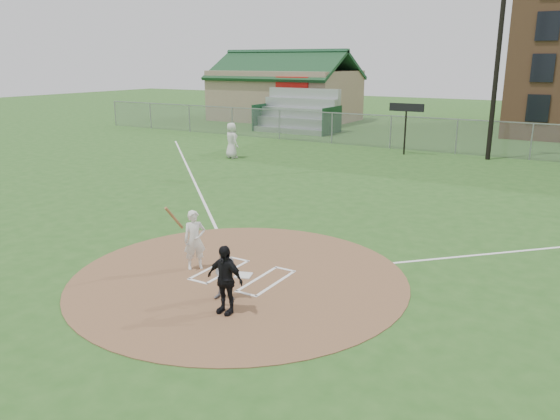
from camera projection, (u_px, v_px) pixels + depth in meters
The scene contains 14 objects.
ground at pixel (239, 278), 13.69m from camera, with size 140.00×140.00×0.00m, color #27531C.
dirt_circle at pixel (239, 278), 13.69m from camera, with size 8.40×8.40×0.02m, color brown.
home_plate at pixel (243, 275), 13.77m from camera, with size 0.40×0.40×0.03m, color silver.
foul_line_third at pixel (192, 177), 25.59m from camera, with size 0.10×24.00×0.01m, color white.
catcher at pixel (227, 273), 12.26m from camera, with size 0.61×0.48×1.26m, color gray.
umpire at pixel (225, 279), 11.59m from camera, with size 0.89×0.37×1.52m, color black.
ondeck_player at pixel (232, 140), 30.28m from camera, with size 0.96×0.62×1.96m, color silver.
batters_boxes at pixel (243, 275), 13.81m from camera, with size 2.08×1.88×0.01m.
batter_at_plate at pixel (194, 240), 14.06m from camera, with size 0.68×1.04×1.78m.
outfield_fence at pixel (457, 136), 31.63m from camera, with size 56.08×0.08×2.03m.
bleachers at pixel (297, 111), 41.39m from camera, with size 6.08×3.20×3.20m.
clubhouse at pixel (285, 93), 49.27m from camera, with size 12.20×8.71×6.23m.
light_pole at pixel (500, 34), 28.33m from camera, with size 1.20×0.30×12.22m.
scoreboard_sign at pixel (406, 113), 31.02m from camera, with size 2.00×0.10×2.93m.
Camera 1 is at (7.42, -10.42, 5.28)m, focal length 35.00 mm.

